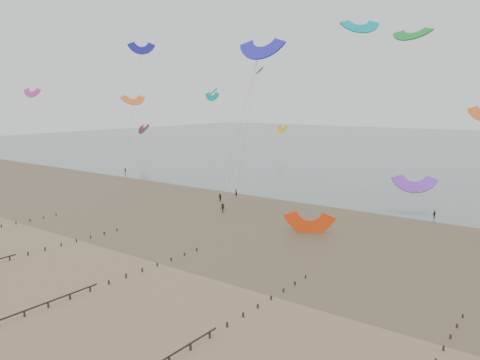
# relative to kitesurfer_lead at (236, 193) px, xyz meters

# --- Properties ---
(ground) EXTENTS (500.00, 500.00, 0.00)m
(ground) POSITION_rel_kitesurfer_lead_xyz_m (15.28, -47.30, -0.85)
(ground) COLOR brown
(ground) RESTS_ON ground
(sea_and_shore) EXTENTS (500.00, 665.00, 0.03)m
(sea_and_shore) POSITION_rel_kitesurfer_lead_xyz_m (11.20, -12.90, -0.84)
(sea_and_shore) COLOR #475654
(sea_and_shore) RESTS_ON ground
(kitesurfer_lead) EXTENTS (0.70, 0.54, 1.70)m
(kitesurfer_lead) POSITION_rel_kitesurfer_lead_xyz_m (0.00, 0.00, 0.00)
(kitesurfer_lead) COLOR black
(kitesurfer_lead) RESTS_ON ground
(kitesurfers) EXTENTS (154.64, 27.06, 1.88)m
(kitesurfers) POSITION_rel_kitesurfer_lead_xyz_m (40.54, -0.35, 0.03)
(kitesurfers) COLOR black
(kitesurfers) RESTS_ON ground
(grounded_kite) EXTENTS (8.69, 7.80, 3.93)m
(grounded_kite) POSITION_rel_kitesurfer_lead_xyz_m (27.89, -16.89, -0.85)
(grounded_kite) COLOR #FF4210
(grounded_kite) RESTS_ON ground
(kites_airborne) EXTENTS (222.82, 116.78, 37.14)m
(kites_airborne) POSITION_rel_kitesurfer_lead_xyz_m (10.43, 43.80, 19.64)
(kites_airborne) COLOR orange
(kites_airborne) RESTS_ON ground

